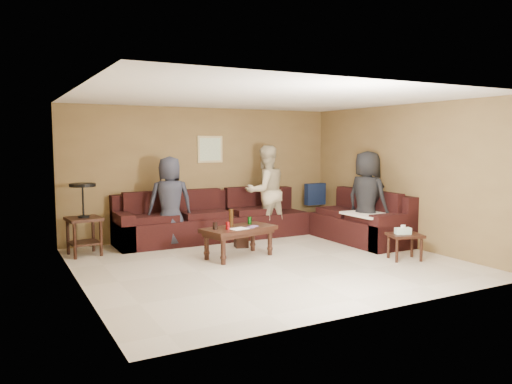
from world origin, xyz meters
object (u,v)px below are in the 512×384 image
at_px(sectional_sofa, 266,223).
at_px(side_table_right, 405,237).
at_px(person_right, 367,199).
at_px(end_table_left, 84,218).
at_px(waste_bin, 241,240).
at_px(coffee_table, 239,232).
at_px(person_middle, 266,191).
at_px(person_left, 170,202).

height_order(sectional_sofa, side_table_right, sectional_sofa).
bearing_deg(person_right, side_table_right, 156.33).
height_order(end_table_left, waste_bin, end_table_left).
relative_size(end_table_left, waste_bin, 4.48).
bearing_deg(waste_bin, coffee_table, -119.39).
relative_size(end_table_left, person_middle, 0.66).
distance_m(coffee_table, waste_bin, 0.82).
height_order(coffee_table, person_left, person_left).
xyz_separation_m(coffee_table, waste_bin, (0.38, 0.67, -0.28)).
relative_size(coffee_table, person_middle, 0.72).
bearing_deg(sectional_sofa, person_middle, 61.18).
height_order(sectional_sofa, end_table_left, end_table_left).
bearing_deg(coffee_table, side_table_right, -31.93).
distance_m(end_table_left, person_middle, 3.40).
bearing_deg(person_left, person_middle, -171.67).
bearing_deg(sectional_sofa, waste_bin, -153.73).
distance_m(end_table_left, side_table_right, 5.14).
relative_size(person_middle, person_right, 1.05).
relative_size(sectional_sofa, coffee_table, 3.63).
bearing_deg(coffee_table, person_right, -5.63).
bearing_deg(end_table_left, waste_bin, -14.40).
height_order(end_table_left, side_table_right, end_table_left).
bearing_deg(end_table_left, person_middle, 0.15).
relative_size(sectional_sofa, side_table_right, 7.69).
distance_m(sectional_sofa, waste_bin, 0.79).
height_order(person_left, person_right, person_right).
relative_size(sectional_sofa, end_table_left, 3.95).
distance_m(end_table_left, person_right, 4.84).
xyz_separation_m(person_middle, person_right, (1.19, -1.57, -0.04)).
bearing_deg(sectional_sofa, person_left, 169.78).
height_order(person_middle, person_right, person_middle).
bearing_deg(person_left, end_table_left, 8.34).
distance_m(end_table_left, person_left, 1.47).
bearing_deg(sectional_sofa, side_table_right, -64.21).
xyz_separation_m(person_left, person_middle, (1.93, 0.00, 0.09)).
xyz_separation_m(sectional_sofa, coffee_table, (-1.06, -1.01, 0.09)).
distance_m(coffee_table, side_table_right, 2.61).
bearing_deg(side_table_right, person_left, 137.08).
relative_size(sectional_sofa, waste_bin, 17.66).
bearing_deg(side_table_right, person_middle, 109.84).
xyz_separation_m(side_table_right, person_left, (-2.91, 2.70, 0.43)).
bearing_deg(waste_bin, sectional_sofa, 26.27).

